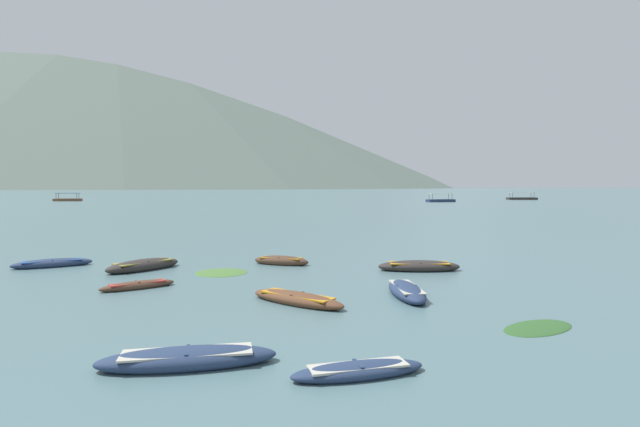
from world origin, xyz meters
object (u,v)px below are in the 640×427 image
Objects in this scene: rowboat_5 at (141,266)px; ferry_0 at (438,200)px; rowboat_4 at (417,266)px; rowboat_2 at (295,299)px; rowboat_6 at (404,291)px; rowboat_8 at (279,261)px; rowboat_10 at (356,370)px; rowboat_3 at (185,359)px; ferry_2 at (65,200)px; rowboat_0 at (135,286)px; ferry_1 at (519,198)px; rowboat_7 at (49,264)px.

rowboat_5 is 117.95m from ferry_0.
ferry_0 is (28.01, 110.33, 0.25)m from rowboat_4.
rowboat_6 is (4.26, 1.22, 0.02)m from rowboat_2.
rowboat_5 is 1.22× the size of rowboat_8.
rowboat_10 is (-2.54, -8.21, -0.06)m from rowboat_6.
ferry_2 reaches higher than rowboat_3.
rowboat_8 is 113.97m from ferry_0.
rowboat_0 is 0.33× the size of ferry_1.
ferry_0 is (40.80, 114.82, 0.32)m from rowboat_0.
rowboat_3 is at bearing -110.20° from rowboat_2.
rowboat_10 is (8.58, -9.65, -0.00)m from rowboat_0.
rowboat_0 is at bearing -160.67° from rowboat_4.
rowboat_5 is 151.82m from ferry_1.
rowboat_2 is 1.02× the size of rowboat_6.
rowboat_2 is 0.44× the size of ferry_1.
rowboat_3 is 1.13× the size of rowboat_6.
rowboat_4 is (12.80, 4.49, 0.07)m from rowboat_0.
rowboat_0 is 7.36m from rowboat_2.
rowboat_6 is 0.51× the size of ferry_2.
rowboat_10 is at bearing -79.40° from rowboat_8.
rowboat_0 is 0.90× the size of rowboat_10.
ferry_2 is at bearing 118.02° from rowboat_3.
rowboat_10 is 152.34m from ferry_2.
rowboat_10 is (1.72, -6.99, -0.04)m from rowboat_2.
rowboat_2 is at bearing -129.67° from rowboat_4.
rowboat_3 is at bearing -63.38° from rowboat_0.
ferry_0 is at bearing 73.89° from rowboat_2.
rowboat_6 is 8.59m from rowboat_10.
rowboat_7 is (-19.47, 1.16, -0.03)m from rowboat_4.
ferry_0 reaches higher than rowboat_10.
rowboat_8 is (-5.55, 7.88, 0.00)m from rowboat_6.
ferry_0 is at bearing -144.38° from ferry_1.
rowboat_10 is (3.01, -16.09, -0.06)m from rowboat_8.
rowboat_0 is 10.10m from rowboat_3.
ferry_0 is 107.00m from ferry_2.
rowboat_3 is 161.35m from ferry_1.
rowboat_8 is 136.94m from ferry_2.
rowboat_0 is at bearing 172.60° from rowboat_6.
rowboat_2 is at bearing -164.00° from rowboat_6.
ferry_1 is at bearing 60.94° from rowboat_5.
rowboat_5 reaches higher than rowboat_3.
ferry_2 is at bearing 123.52° from rowboat_4.
rowboat_5 reaches higher than rowboat_7.
rowboat_3 is 1.34× the size of rowboat_10.
rowboat_10 is (15.25, -15.30, -0.05)m from rowboat_7.
ferry_2 reaches higher than rowboat_2.
rowboat_0 is 0.71× the size of rowboat_4.
rowboat_7 is at bearing -63.28° from ferry_2.
ferry_0 is (36.28, 123.85, 0.27)m from rowboat_3.
rowboat_5 is at bearing -119.06° from ferry_1.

